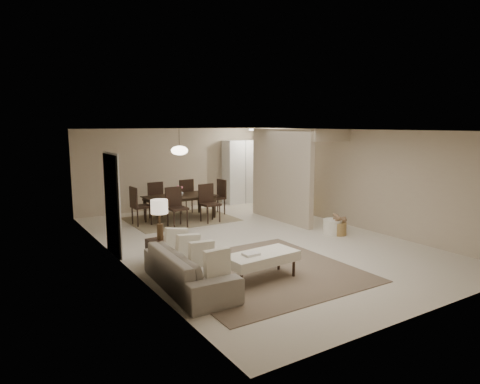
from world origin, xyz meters
TOP-DOWN VIEW (x-y plane):
  - floor at (0.00, 0.00)m, footprint 9.00×9.00m
  - ceiling at (0.00, 0.00)m, footprint 9.00×9.00m
  - back_wall at (0.00, 4.50)m, footprint 6.00×0.00m
  - left_wall at (-3.00, 0.00)m, footprint 0.00×9.00m
  - right_wall at (3.00, 0.00)m, footprint 0.00×9.00m
  - partition at (1.80, 1.25)m, footprint 0.15×2.50m
  - doorway at (-2.97, 0.60)m, footprint 0.04×0.90m
  - pantry_cabinet at (2.35, 4.15)m, footprint 1.20×0.55m
  - flush_light at (2.30, 3.20)m, footprint 0.44×0.44m
  - living_rug at (-1.04, -1.87)m, footprint 3.20×3.20m
  - sofa at (-2.45, -1.87)m, footprint 2.18×0.93m
  - ottoman_bench at (-1.24, -2.17)m, footprint 1.32×0.68m
  - side_table at (-2.40, -0.51)m, footprint 0.46×0.46m
  - table_lamp at (-2.40, -0.51)m, footprint 0.32×0.32m
  - round_pouf at (1.94, -0.61)m, footprint 0.46×0.46m
  - wicker_basket at (2.03, -0.74)m, footprint 0.44×0.44m
  - dining_rug at (-0.47, 2.83)m, footprint 2.80×2.10m
  - dining_table at (-0.47, 2.83)m, footprint 1.95×1.16m
  - dining_chairs at (-0.47, 2.83)m, footprint 2.77×2.06m
  - vase at (-0.47, 2.83)m, footprint 0.20×0.20m
  - yellow_mat at (2.52, 1.52)m, footprint 0.90×0.57m
  - pendant_light at (-0.47, 2.83)m, footprint 0.46×0.46m

SIDE VIEW (x-z plane):
  - floor at x=0.00m, z-range 0.00..0.00m
  - living_rug at x=-1.04m, z-range 0.00..0.01m
  - dining_rug at x=-0.47m, z-range 0.00..0.01m
  - yellow_mat at x=2.52m, z-range 0.00..0.01m
  - wicker_basket at x=2.03m, z-range 0.00..0.30m
  - round_pouf at x=1.94m, z-range 0.00..0.36m
  - side_table at x=-2.40m, z-range 0.00..0.48m
  - sofa at x=-2.45m, z-range 0.00..0.63m
  - dining_table at x=-0.47m, z-range 0.00..0.67m
  - ottoman_bench at x=-1.24m, z-range 0.14..0.60m
  - dining_chairs at x=-0.47m, z-range 0.00..1.03m
  - vase at x=-0.47m, z-range 0.67..0.84m
  - doorway at x=-2.97m, z-range 0.00..2.04m
  - table_lamp at x=-2.40m, z-range 0.67..1.43m
  - pantry_cabinet at x=2.35m, z-range 0.00..2.10m
  - back_wall at x=0.00m, z-range -1.75..4.25m
  - left_wall at x=-3.00m, z-range -3.25..5.75m
  - right_wall at x=3.00m, z-range -3.25..5.75m
  - partition at x=1.80m, z-range 0.00..2.50m
  - pendant_light at x=-0.47m, z-range 1.57..2.27m
  - flush_light at x=2.30m, z-range 2.44..2.48m
  - ceiling at x=0.00m, z-range 2.50..2.50m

